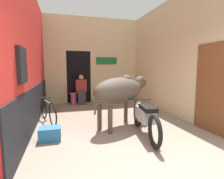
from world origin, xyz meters
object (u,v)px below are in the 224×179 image
object	(u,v)px
cow	(121,90)
shopkeeper_seated	(81,89)
bicycle	(48,111)
plastic_stool	(74,98)
motorcycle_near	(145,117)
crate	(50,134)

from	to	relation	value
cow	shopkeeper_seated	distance (m)	3.22
bicycle	shopkeeper_seated	bearing A→B (deg)	62.79
shopkeeper_seated	plastic_stool	world-z (taller)	shopkeeper_seated
shopkeeper_seated	motorcycle_near	bearing A→B (deg)	-75.65
cow	plastic_stool	world-z (taller)	cow
plastic_stool	crate	bearing A→B (deg)	-100.89
cow	plastic_stool	bearing A→B (deg)	107.67
cow	motorcycle_near	size ratio (longest dim) A/B	1.03
crate	cow	bearing A→B (deg)	15.47
cow	motorcycle_near	distance (m)	0.98
bicycle	motorcycle_near	bearing A→B (deg)	-36.80
motorcycle_near	bicycle	xyz separation A→B (m)	(-2.18, 1.63, -0.10)
cow	shopkeeper_seated	bearing A→B (deg)	102.66
bicycle	crate	distance (m)	1.35
cow	crate	bearing A→B (deg)	-164.53
cow	shopkeeper_seated	world-z (taller)	cow
motorcycle_near	shopkeeper_seated	xyz separation A→B (m)	(-1.00, 3.91, 0.22)
cow	motorcycle_near	bearing A→B (deg)	-69.11
shopkeeper_seated	plastic_stool	size ratio (longest dim) A/B	2.62
cow	motorcycle_near	world-z (taller)	cow
shopkeeper_seated	crate	bearing A→B (deg)	-106.04
bicycle	crate	world-z (taller)	bicycle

